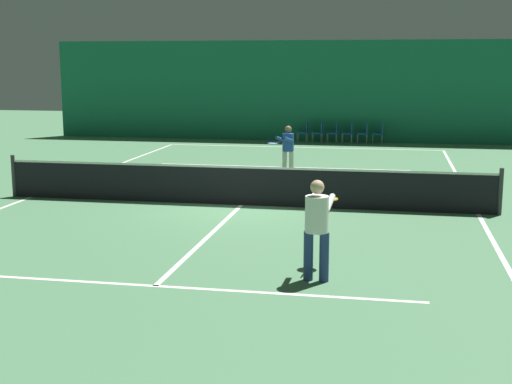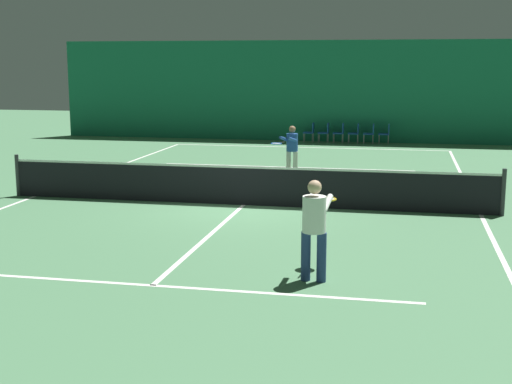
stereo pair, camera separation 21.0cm
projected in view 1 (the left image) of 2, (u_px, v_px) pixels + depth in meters
The scene contains 17 objects.
ground_plane at pixel (241, 205), 17.17m from camera, with size 60.00×60.00×0.00m, color #4C7F56.
backdrop_curtain at pixel (311, 91), 30.64m from camera, with size 23.00×0.12×4.31m.
court_line_baseline_far at pixel (303, 147), 28.67m from camera, with size 11.00×0.10×0.00m.
court_line_service_far at pixel (282, 167), 23.35m from camera, with size 8.25×0.10×0.00m.
court_line_service_near at pixel (155, 286), 10.99m from camera, with size 8.25×0.10×0.00m.
court_line_sideline_left at pixel (31, 197), 18.19m from camera, with size 0.10×23.80×0.00m.
court_line_sideline_right at pixel (478, 214), 16.15m from camera, with size 0.10×23.80×0.00m.
court_line_centre at pixel (241, 205), 17.17m from camera, with size 0.10×12.80×0.00m.
tennis_net at pixel (241, 184), 17.08m from camera, with size 12.00×0.10×1.07m.
player_near at pixel (317, 222), 11.13m from camera, with size 0.48×1.35×1.62m.
player_far at pixel (287, 147), 21.48m from camera, with size 0.76×1.32×1.51m.
courtside_chair_0 at pixel (304, 131), 30.44m from camera, with size 0.44×0.44×0.84m.
courtside_chair_1 at pixel (319, 131), 30.32m from camera, with size 0.44×0.44×0.84m.
courtside_chair_2 at pixel (334, 131), 30.21m from camera, with size 0.44×0.44×0.84m.
courtside_chair_3 at pixel (349, 132), 30.09m from camera, with size 0.44×0.44×0.84m.
courtside_chair_4 at pixel (364, 132), 29.97m from camera, with size 0.44×0.44×0.84m.
courtside_chair_5 at pixel (379, 132), 29.85m from camera, with size 0.44×0.44×0.84m.
Camera 1 is at (3.51, -16.46, 3.42)m, focal length 50.00 mm.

